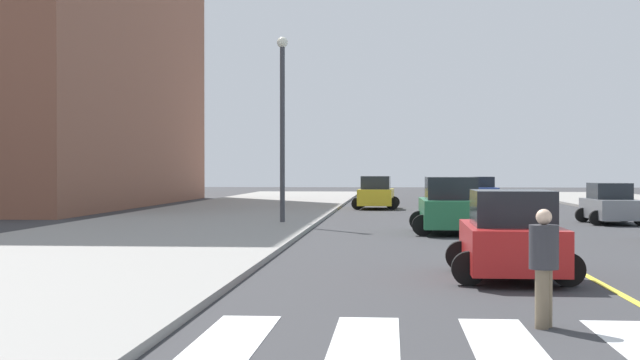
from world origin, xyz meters
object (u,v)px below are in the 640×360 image
object	(u,v)px
car_yellow_second	(376,194)
car_gray_fourth	(611,205)
pedestrian_crossing	(544,262)
car_blue_fifth	(482,191)
car_green_third	(450,207)
car_red_sixth	(511,237)
street_lamp	(282,113)

from	to	relation	value
car_yellow_second	car_gray_fourth	size ratio (longest dim) A/B	1.11
car_gray_fourth	pedestrian_crossing	distance (m)	26.37
car_yellow_second	pedestrian_crossing	distance (m)	39.09
car_yellow_second	pedestrian_crossing	size ratio (longest dim) A/B	2.54
car_blue_fifth	car_yellow_second	bearing A→B (deg)	52.16
car_green_third	car_blue_fifth	distance (m)	29.62
car_red_sixth	car_green_third	bearing A→B (deg)	92.58
pedestrian_crossing	street_lamp	bearing A→B (deg)	42.95
car_yellow_second	street_lamp	distance (m)	16.74
car_yellow_second	street_lamp	size ratio (longest dim) A/B	0.58
car_yellow_second	car_red_sixth	distance (m)	33.29
pedestrian_crossing	car_gray_fourth	bearing A→B (deg)	11.53
car_blue_fifth	car_red_sixth	world-z (taller)	car_red_sixth
car_blue_fifth	street_lamp	world-z (taller)	street_lamp
car_blue_fifth	pedestrian_crossing	bearing A→B (deg)	83.98
car_blue_fifth	car_green_third	bearing A→B (deg)	80.80
car_yellow_second	street_lamp	xyz separation A→B (m)	(-3.52, -15.94, 3.69)
car_yellow_second	car_green_third	distance (m)	20.07
car_red_sixth	pedestrian_crossing	world-z (taller)	car_red_sixth
car_green_third	car_red_sixth	xyz separation A→B (m)	(0.39, -13.27, -0.08)
car_green_third	pedestrian_crossing	world-z (taller)	car_green_third
car_gray_fourth	street_lamp	bearing A→B (deg)	7.98
car_gray_fourth	street_lamp	distance (m)	14.33
car_yellow_second	pedestrian_crossing	world-z (taller)	car_yellow_second
car_green_third	street_lamp	distance (m)	8.42
car_green_third	car_blue_fifth	world-z (taller)	car_green_third
car_yellow_second	car_blue_fifth	world-z (taller)	car_yellow_second
car_gray_fourth	street_lamp	world-z (taller)	street_lamp
pedestrian_crossing	car_blue_fifth	bearing A→B (deg)	22.30
car_green_third	car_red_sixth	world-z (taller)	car_green_third
car_red_sixth	pedestrian_crossing	bearing A→B (deg)	-92.03
car_yellow_second	car_gray_fourth	world-z (taller)	car_yellow_second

